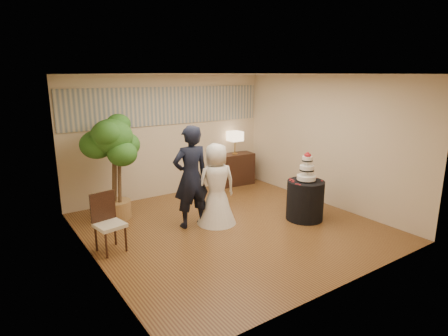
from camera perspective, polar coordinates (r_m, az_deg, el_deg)
floor at (r=7.14m, az=1.16°, el=-8.96°), size 5.00×5.00×0.00m
ceiling at (r=6.58m, az=1.28°, el=14.12°), size 5.00×5.00×0.00m
wall_back at (r=8.84m, az=-8.27°, el=4.84°), size 5.00×0.06×2.80m
wall_front at (r=4.97m, az=18.24°, el=-2.94°), size 5.00×0.06×2.80m
wall_left at (r=5.68m, az=-19.76°, el=-0.97°), size 0.06×5.00×2.80m
wall_right at (r=8.40m, az=15.28°, el=4.01°), size 0.06×5.00×2.80m
mural_border at (r=8.74m, az=-8.37°, el=9.36°), size 4.90×0.02×0.85m
groom at (r=6.91m, az=-5.07°, el=-1.38°), size 0.72×0.49×1.92m
bride at (r=7.07m, az=-1.17°, el=-2.46°), size 0.88×0.87×1.57m
cake_table at (r=7.55m, az=12.25°, el=-4.82°), size 0.87×0.87×0.78m
wedding_cake at (r=7.36m, az=12.53°, el=0.20°), size 0.37×0.37×0.58m
console at (r=9.70m, az=1.65°, el=-0.19°), size 1.01×0.52×0.82m
table_lamp at (r=9.56m, az=1.68°, el=3.87°), size 0.32×0.32×0.58m
ficus_tree at (r=7.55m, az=-16.43°, el=0.10°), size 1.36×1.36×2.09m
side_chair at (r=6.31m, az=-17.02°, el=-8.08°), size 0.52×0.53×0.96m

